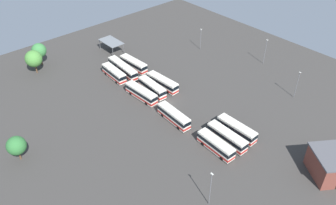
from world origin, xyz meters
TOP-DOWN VIEW (x-y plane):
  - ground_plane at (0.00, 0.00)m, footprint 120.89×120.89m
  - bus_row0_slot0 at (-21.38, -3.83)m, footprint 10.45×3.07m
  - bus_row0_slot1 at (-22.07, 0.01)m, footprint 13.87×3.40m
  - bus_row0_slot2 at (-21.93, 4.24)m, footprint 11.05×3.18m
  - bus_row1_slot0 at (-7.03, -4.20)m, footprint 11.41×3.17m
  - bus_row1_slot1 at (-7.23, 0.00)m, footprint 10.76×3.15m
  - bus_row1_slot2 at (-7.20, 4.04)m, footprint 11.39×3.21m
  - bus_row2_slot0 at (7.02, -4.30)m, footprint 11.01×3.18m
  - bus_row3_slot0 at (21.84, -4.25)m, footprint 10.43×3.01m
  - bus_row3_slot1 at (21.76, -0.11)m, footprint 11.27×2.88m
  - bus_row3_slot2 at (21.48, 3.92)m, footprint 11.01×2.71m
  - depot_building at (43.82, 9.18)m, footprint 12.51×12.46m
  - maintenance_shelter at (-36.96, 5.84)m, footprint 8.90×5.17m
  - lamp_post_near_entrance at (-17.13, 30.61)m, footprint 0.56×0.28m
  - lamp_post_by_building at (31.49, -16.91)m, footprint 0.56×0.28m
  - lamp_post_far_corner at (4.35, 39.00)m, footprint 0.56×0.28m
  - lamp_post_mid_lot at (22.14, 29.41)m, footprint 0.56×0.28m
  - tree_northwest at (-40.79, -20.74)m, footprint 5.37×5.37m
  - tree_east_edge at (-44.59, -17.16)m, footprint 4.77×4.77m
  - tree_south_edge at (-6.58, -40.49)m, footprint 4.50×4.50m

SIDE VIEW (x-z plane):
  - ground_plane at x=0.00m, z-range 0.00..0.00m
  - bus_row3_slot0 at x=21.84m, z-range 0.10..3.50m
  - bus_row0_slot0 at x=-21.38m, z-range 0.10..3.50m
  - bus_row1_slot1 at x=-7.23m, z-range 0.10..3.50m
  - bus_row2_slot0 at x=7.02m, z-range 0.10..3.50m
  - bus_row0_slot2 at x=-21.93m, z-range 0.10..3.50m
  - bus_row3_slot2 at x=21.48m, z-range 0.10..3.50m
  - bus_row3_slot1 at x=21.76m, z-range 0.10..3.51m
  - bus_row1_slot2 at x=-7.20m, z-range 0.10..3.51m
  - bus_row1_slot0 at x=-7.03m, z-range 0.10..3.51m
  - bus_row0_slot1 at x=-22.07m, z-range 0.10..3.51m
  - depot_building at x=43.82m, z-range 0.02..6.04m
  - maintenance_shelter at x=-36.96m, z-range 1.72..5.60m
  - tree_south_edge at x=-6.58m, z-range 0.96..7.42m
  - lamp_post_near_entrance at x=-17.13m, z-range 0.41..8.14m
  - lamp_post_mid_lot at x=22.14m, z-range 0.42..8.98m
  - lamp_post_far_corner at x=4.35m, z-range 0.42..9.23m
  - lamp_post_by_building at x=31.49m, z-range 0.42..9.48m
  - tree_northwest at x=-40.79m, z-range 1.22..9.05m
  - tree_east_edge at x=-44.59m, z-range 1.44..9.13m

